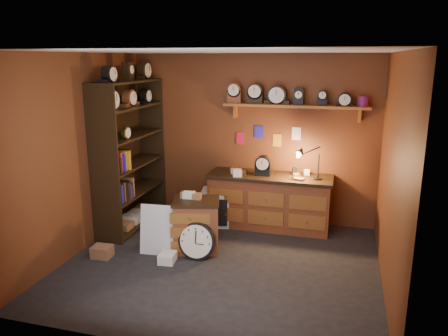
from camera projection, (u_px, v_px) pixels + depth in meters
floor at (221, 264)px, 5.73m from camera, size 4.00×4.00×0.00m
room_shell at (227, 133)px, 5.40m from camera, size 4.02×3.62×2.71m
shelving_unit at (128, 149)px, 6.81m from camera, size 0.47×1.60×2.58m
workbench at (269, 198)px, 6.89m from camera, size 1.93×0.66×1.36m
low_cabinet at (196, 223)px, 6.07m from camera, size 0.76×0.69×0.82m
big_round_clock at (197, 241)px, 5.83m from camera, size 0.51×0.17×0.51m
white_panel at (160, 253)px, 6.04m from camera, size 0.54×0.19×0.70m
mini_fridge at (218, 207)px, 7.08m from camera, size 0.61×0.63×0.55m
floor_box_a at (102, 252)px, 5.91m from camera, size 0.27×0.23×0.16m
floor_box_b at (168, 258)px, 5.77m from camera, size 0.23×0.27×0.12m
floor_box_c at (189, 231)px, 6.56m from camera, size 0.35×0.33×0.20m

